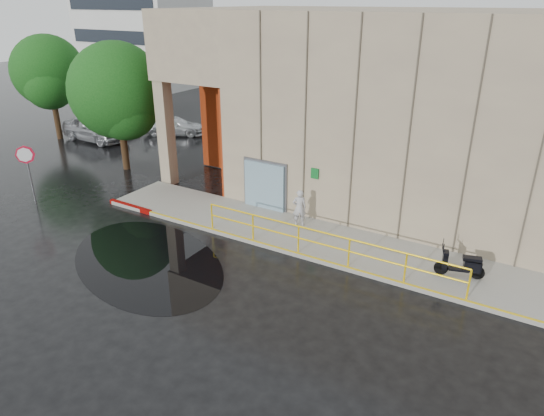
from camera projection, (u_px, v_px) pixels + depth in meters
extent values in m
plane|color=black|center=(168.00, 270.00, 16.31)|extent=(120.00, 120.00, 0.00)
cube|color=gray|center=(332.00, 243.00, 17.93)|extent=(20.00, 3.00, 0.15)
cube|color=gray|center=(443.00, 111.00, 20.54)|extent=(16.00, 10.00, 8.00)
cube|color=gray|center=(246.00, 40.00, 24.26)|extent=(4.00, 10.00, 3.00)
cube|color=gray|center=(166.00, 134.00, 22.99)|extent=(0.60, 0.60, 5.00)
cube|color=#962B0D|center=(231.00, 124.00, 24.67)|extent=(3.80, 0.15, 4.90)
cube|color=#962B0D|center=(244.00, 137.00, 22.38)|extent=(0.10, 3.50, 4.90)
cube|color=#82A1B2|center=(264.00, 186.00, 20.38)|extent=(1.90, 0.10, 2.00)
cube|color=slate|center=(265.00, 185.00, 20.44)|extent=(2.10, 0.06, 2.20)
cube|color=#0E6223|center=(315.00, 174.00, 18.97)|extent=(0.32, 0.04, 0.42)
cylinder|color=yellow|center=(324.00, 233.00, 16.32)|extent=(9.50, 0.06, 0.06)
cylinder|color=yellow|center=(323.00, 244.00, 16.50)|extent=(9.50, 0.06, 0.06)
cube|color=silver|center=(141.00, 8.00, 48.56)|extent=(12.00, 8.00, 15.00)
imported|color=#B2B1B6|center=(299.00, 208.00, 18.88)|extent=(0.65, 0.60, 1.49)
cylinder|color=black|center=(441.00, 268.00, 15.71)|extent=(0.45, 0.20, 0.44)
cylinder|color=black|center=(477.00, 273.00, 15.44)|extent=(0.45, 0.20, 0.44)
cylinder|color=slate|center=(31.00, 179.00, 21.15)|extent=(0.07, 0.07, 2.32)
cylinder|color=red|center=(25.00, 155.00, 20.69)|extent=(0.59, 0.60, 0.80)
cylinder|color=white|center=(25.00, 155.00, 20.67)|extent=(0.45, 0.46, 0.63)
cube|color=#7D0502|center=(131.00, 207.00, 21.03)|extent=(2.40, 0.22, 0.18)
cube|color=black|center=(147.00, 261.00, 16.86)|extent=(8.44, 6.98, 0.01)
imported|color=#ACAEB4|center=(94.00, 129.00, 30.78)|extent=(4.72, 2.03, 1.59)
imported|color=white|center=(109.00, 121.00, 33.26)|extent=(4.16, 1.53, 1.36)
imported|color=silver|center=(174.00, 126.00, 32.27)|extent=(4.44, 3.29, 1.19)
cylinder|color=#301F10|center=(124.00, 144.00, 25.47)|extent=(0.36, 0.36, 2.70)
sphere|color=#1E5D21|center=(117.00, 90.00, 24.36)|extent=(4.83, 4.83, 4.83)
sphere|color=#1E5D21|center=(124.00, 107.00, 24.26)|extent=(3.38, 3.38, 3.38)
cylinder|color=#301F10|center=(56.00, 116.00, 31.00)|extent=(0.36, 0.36, 2.95)
sphere|color=#176018|center=(48.00, 71.00, 29.88)|extent=(4.40, 4.40, 4.40)
sphere|color=#176018|center=(49.00, 84.00, 29.45)|extent=(3.08, 3.08, 3.08)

